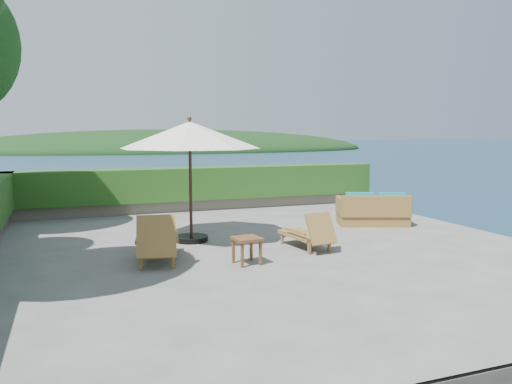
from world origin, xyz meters
name	(u,v)px	position (x,y,z in m)	size (l,w,h in m)	color
ground	(256,248)	(0.00, 0.00, 0.00)	(12.00, 12.00, 0.00)	gray
foundation	(256,317)	(0.00, 0.00, -1.55)	(12.00, 12.00, 3.00)	#595246
ocean	(256,380)	(0.00, 0.00, -3.00)	(600.00, 600.00, 0.00)	#173449
offshore_island	(171,150)	(25.00, 140.00, -3.00)	(126.00, 57.60, 12.60)	black
planter_wall_far	(195,204)	(0.00, 5.60, 0.18)	(12.00, 0.60, 0.36)	#6F6959
hedge_far	(194,183)	(0.00, 5.60, 0.85)	(12.40, 0.90, 1.00)	#174413
patio_umbrella	(190,136)	(-1.15, 1.11, 2.37)	(4.12, 4.12, 2.80)	black
lounge_left	(157,241)	(-2.17, -0.50, 0.41)	(1.00, 1.80, 0.98)	olive
lounge_right	(309,233)	(1.00, -0.50, 0.35)	(0.77, 1.50, 0.83)	olive
side_table	(247,242)	(-0.63, -1.20, 0.42)	(0.54, 0.54, 0.51)	brown
wicker_loveseat	(373,212)	(3.84, 1.39, 0.35)	(2.04, 1.53, 0.90)	olive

